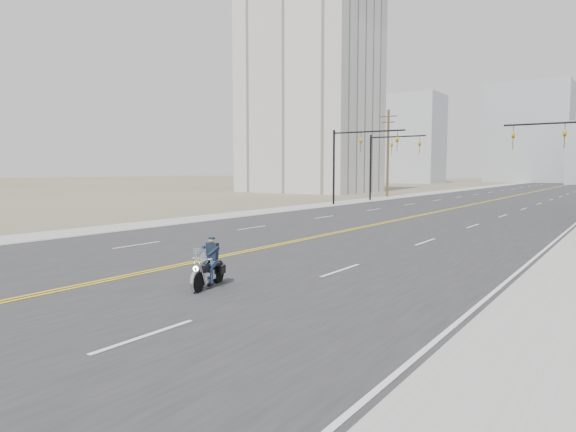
% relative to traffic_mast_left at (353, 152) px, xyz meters
% --- Properties ---
extents(ground_plane, '(400.00, 400.00, 0.00)m').
position_rel_traffic_mast_left_xyz_m(ground_plane, '(8.98, -32.00, -4.94)').
color(ground_plane, '#776D56').
rests_on(ground_plane, ground).
extents(road, '(20.00, 200.00, 0.01)m').
position_rel_traffic_mast_left_xyz_m(road, '(8.98, 38.00, -4.93)').
color(road, '#303033').
rests_on(road, ground).
extents(sidewalk_left, '(3.00, 200.00, 0.01)m').
position_rel_traffic_mast_left_xyz_m(sidewalk_left, '(-2.52, 38.00, -4.93)').
color(sidewalk_left, '#A5A5A0').
rests_on(sidewalk_left, ground).
extents(traffic_mast_left, '(7.10, 0.26, 7.00)m').
position_rel_traffic_mast_left_xyz_m(traffic_mast_left, '(0.00, 0.00, 0.00)').
color(traffic_mast_left, black).
rests_on(traffic_mast_left, ground).
extents(traffic_mast_right, '(7.10, 0.26, 7.00)m').
position_rel_traffic_mast_left_xyz_m(traffic_mast_right, '(17.95, 0.00, 0.00)').
color(traffic_mast_right, black).
rests_on(traffic_mast_right, ground).
extents(traffic_mast_far, '(6.10, 0.26, 7.00)m').
position_rel_traffic_mast_left_xyz_m(traffic_mast_far, '(-0.33, 8.00, -0.06)').
color(traffic_mast_far, black).
rests_on(traffic_mast_far, ground).
extents(utility_pole_left, '(2.20, 0.30, 10.50)m').
position_rel_traffic_mast_left_xyz_m(utility_pole_left, '(-3.52, 16.00, 0.54)').
color(utility_pole_left, brown).
rests_on(utility_pole_left, ground).
extents(apartment_block, '(18.00, 14.00, 30.00)m').
position_rel_traffic_mast_left_xyz_m(apartment_block, '(-19.02, 23.00, 10.06)').
color(apartment_block, silver).
rests_on(apartment_block, ground).
extents(haze_bldg_a, '(14.00, 12.00, 22.00)m').
position_rel_traffic_mast_left_xyz_m(haze_bldg_a, '(-26.02, 83.00, 6.06)').
color(haze_bldg_a, '#B7BCC6').
rests_on(haze_bldg_a, ground).
extents(haze_bldg_d, '(20.00, 15.00, 26.00)m').
position_rel_traffic_mast_left_xyz_m(haze_bldg_d, '(-3.02, 108.00, 8.06)').
color(haze_bldg_d, '#ADB2B7').
rests_on(haze_bldg_d, ground).
extents(haze_bldg_f, '(12.00, 12.00, 16.00)m').
position_rel_traffic_mast_left_xyz_m(haze_bldg_f, '(-41.02, 98.00, 3.06)').
color(haze_bldg_f, '#ADB2B7').
rests_on(haze_bldg_f, ground).
extents(motorcyclist, '(1.27, 1.95, 1.41)m').
position_rel_traffic_mast_left_xyz_m(motorcyclist, '(12.05, -32.15, -4.23)').
color(motorcyclist, black).
rests_on(motorcyclist, ground).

